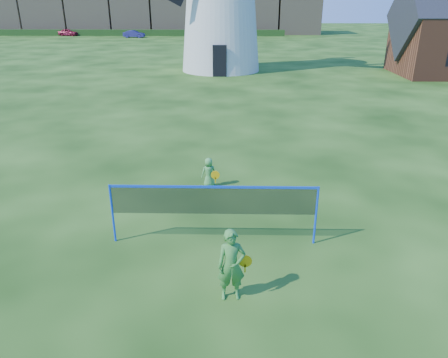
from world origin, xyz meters
The scene contains 8 objects.
ground centered at (0.00, 0.00, 0.00)m, with size 220.00×220.00×0.00m, color black.
badminton_net centered at (-0.04, -0.04, 1.14)m, with size 5.05×0.05×1.55m.
player_girl centered at (0.40, -2.18, 0.78)m, with size 0.72×0.43×1.55m.
player_boy centered at (-0.35, 3.38, 0.49)m, with size 0.64×0.46×0.98m.
terraced_houses centered at (-17.70, 72.00, 3.96)m, with size 67.81×8.40×8.31m.
hedge centered at (-22.00, 66.00, 0.50)m, with size 62.00×0.80×1.00m, color #193814.
car_left centered at (-27.61, 65.66, 0.58)m, with size 1.36×3.38×1.15m, color maroon.
car_right centered at (-15.65, 62.23, 0.56)m, with size 1.19×3.42×1.13m, color navy.
Camera 1 is at (0.41, -9.21, 5.63)m, focal length 33.83 mm.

